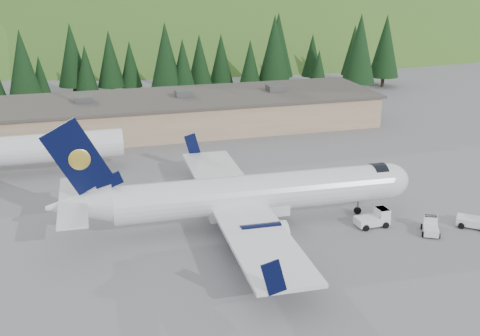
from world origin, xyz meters
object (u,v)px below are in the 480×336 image
Objects in this scene: baggage_tug_a at (375,218)px; ramp_worker at (381,219)px; airliner at (246,196)px; second_airliner at (6,150)px; baggage_tug_c at (431,226)px; terminal_building at (152,114)px; baggage_tug_b at (477,221)px.

baggage_tug_a is 0.59m from ramp_worker.
ramp_worker is at bearing -15.49° from airliner.
second_airliner is 49.65m from baggage_tug_c.
terminal_building is (-16.25, 41.49, 1.84)m from baggage_tug_a.
terminal_building is (-20.70, 44.43, 1.96)m from baggage_tug_c.
baggage_tug_b is 2.19× the size of ramp_worker.
airliner is 10.26× the size of baggage_tug_b.
baggage_tug_c is 49.05m from terminal_building.
baggage_tug_a is 5.33m from baggage_tug_c.
baggage_tug_b is at bearing 123.94° from ramp_worker.
baggage_tug_a reaches higher than baggage_tug_b.
airliner is 18.14m from baggage_tug_c.
airliner is 22.46× the size of ramp_worker.
second_airliner is at bearing -172.63° from baggage_tug_b.
baggage_tug_b is at bearing -60.08° from terminal_building.
baggage_tug_b is at bearing -15.49° from airliner.
terminal_building is at bearing -107.12° from ramp_worker.
baggage_tug_b is 9.52m from ramp_worker.
second_airliner is 25.55m from terminal_building.
airliner reaches higher than ramp_worker.
baggage_tug_a is 1.08× the size of baggage_tug_c.
baggage_tug_c is (4.45, -2.94, -0.12)m from baggage_tug_a.
baggage_tug_b is (21.81, -6.78, -2.45)m from airliner.
second_airliner is 54.02m from baggage_tug_b.
airliner is at bearing -84.07° from terminal_building.
second_airliner is 8.23× the size of baggage_tug_a.
airliner reaches higher than second_airliner.
second_airliner reaches higher than baggage_tug_a.
airliner is 1.32× the size of second_airliner.
baggage_tug_a is at bearing -159.37° from baggage_tug_b.
second_airliner is 44.89m from ramp_worker.
baggage_tug_c is (-5.05, 0.32, -0.12)m from baggage_tug_b.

